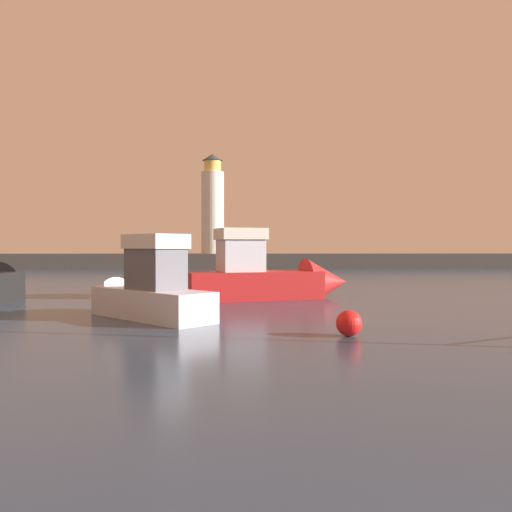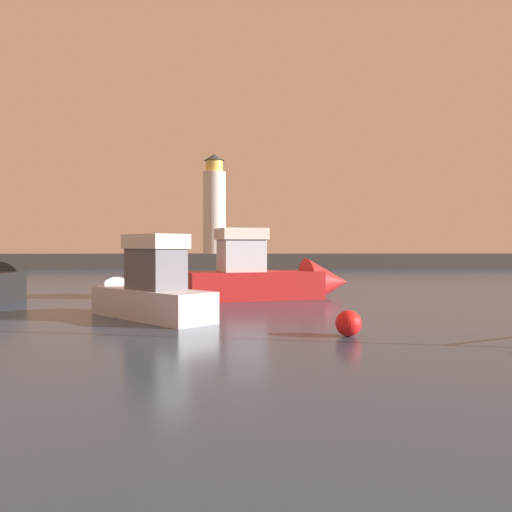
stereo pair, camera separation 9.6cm
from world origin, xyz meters
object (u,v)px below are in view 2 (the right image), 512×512
at_px(motorboat_2, 142,290).
at_px(mooring_buoy, 348,323).
at_px(motorboat_0, 274,277).
at_px(lighthouse, 214,207).

bearing_deg(motorboat_2, mooring_buoy, -34.24).
xyz_separation_m(motorboat_2, mooring_buoy, (7.36, -5.01, -0.67)).
height_order(motorboat_0, mooring_buoy, motorboat_0).
distance_m(motorboat_0, mooring_buoy, 12.60).
bearing_deg(mooring_buoy, motorboat_0, 96.16).
height_order(lighthouse, mooring_buoy, lighthouse).
bearing_deg(mooring_buoy, lighthouse, 96.38).
bearing_deg(motorboat_0, motorboat_2, -128.70).
distance_m(motorboat_0, motorboat_2, 9.61).
relative_size(motorboat_0, motorboat_2, 1.46).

